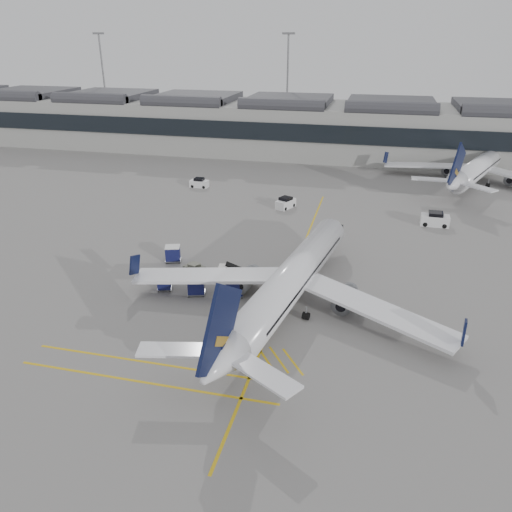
% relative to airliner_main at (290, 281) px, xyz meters
% --- Properties ---
extents(ground, '(220.00, 220.00, 0.00)m').
position_rel_airliner_main_xyz_m(ground, '(-11.07, -2.09, -2.86)').
color(ground, gray).
rests_on(ground, ground).
extents(terminal, '(200.00, 20.45, 12.40)m').
position_rel_airliner_main_xyz_m(terminal, '(-11.07, 69.84, 3.28)').
color(terminal, '#9E9E99').
rests_on(terminal, ground).
extents(light_masts, '(113.00, 0.60, 25.45)m').
position_rel_airliner_main_xyz_m(light_masts, '(-12.74, 83.91, 11.63)').
color(light_masts, slate).
rests_on(light_masts, ground).
extents(apron_markings, '(0.25, 60.00, 0.01)m').
position_rel_airliner_main_xyz_m(apron_markings, '(-1.07, 7.91, -2.85)').
color(apron_markings, gold).
rests_on(apron_markings, ground).
extents(airliner_main, '(33.01, 36.35, 9.73)m').
position_rel_airliner_main_xyz_m(airliner_main, '(0.00, 0.00, 0.00)').
color(airliner_main, white).
rests_on(airliner_main, ground).
extents(airliner_far, '(31.90, 35.25, 9.97)m').
position_rel_airliner_main_xyz_m(airliner_far, '(25.44, 53.07, 0.07)').
color(airliner_far, white).
rests_on(airliner_far, ground).
extents(belt_loader, '(4.40, 1.87, 1.76)m').
position_rel_airliner_main_xyz_m(belt_loader, '(-7.64, 4.94, -2.34)').
color(belt_loader, silver).
rests_on(belt_loader, ground).
extents(baggage_cart_a, '(2.20, 1.97, 1.96)m').
position_rel_airliner_main_xyz_m(baggage_cart_a, '(-6.02, 0.88, -1.81)').
color(baggage_cart_a, gray).
rests_on(baggage_cart_a, ground).
extents(baggage_cart_b, '(2.20, 1.98, 1.93)m').
position_rel_airliner_main_xyz_m(baggage_cart_b, '(-10.04, 0.21, -1.82)').
color(baggage_cart_b, gray).
rests_on(baggage_cart_b, ground).
extents(baggage_cart_c, '(1.83, 1.67, 1.59)m').
position_rel_airliner_main_xyz_m(baggage_cart_c, '(-13.73, 0.37, -2.01)').
color(baggage_cart_c, gray).
rests_on(baggage_cart_c, ground).
extents(baggage_cart_d, '(2.23, 2.02, 1.95)m').
position_rel_airliner_main_xyz_m(baggage_cart_d, '(-15.64, 7.44, -1.81)').
color(baggage_cart_d, gray).
rests_on(baggage_cart_d, ground).
extents(ramp_agent_a, '(0.75, 0.60, 1.79)m').
position_rel_airliner_main_xyz_m(ramp_agent_a, '(-3.60, 4.58, -1.97)').
color(ramp_agent_a, '#ED580C').
rests_on(ramp_agent_a, ground).
extents(ramp_agent_b, '(1.09, 1.02, 1.78)m').
position_rel_airliner_main_xyz_m(ramp_agent_b, '(-4.87, 4.21, -1.97)').
color(ramp_agent_b, orange).
rests_on(ramp_agent_b, ground).
extents(pushback_tug, '(2.67, 2.15, 1.30)m').
position_rel_airliner_main_xyz_m(pushback_tug, '(-11.93, 4.78, -2.28)').
color(pushback_tug, '#5C5D4F').
rests_on(pushback_tug, ground).
extents(safety_cone_nose, '(0.35, 0.35, 0.48)m').
position_rel_airliner_main_xyz_m(safety_cone_nose, '(1.00, 16.98, -2.62)').
color(safety_cone_nose, '#F24C0A').
rests_on(safety_cone_nose, ground).
extents(safety_cone_engine, '(0.37, 0.37, 0.52)m').
position_rel_airliner_main_xyz_m(safety_cone_engine, '(0.63, 7.01, -2.60)').
color(safety_cone_engine, '#F24C0A').
rests_on(safety_cone_engine, ground).
extents(service_van_left, '(3.24, 1.65, 1.66)m').
position_rel_airliner_main_xyz_m(service_van_left, '(-23.34, 38.33, -2.12)').
color(service_van_left, silver).
rests_on(service_van_left, ground).
extents(service_van_mid, '(2.98, 3.81, 1.75)m').
position_rel_airliner_main_xyz_m(service_van_mid, '(-6.16, 30.60, -2.08)').
color(service_van_mid, silver).
rests_on(service_van_mid, ground).
extents(service_van_right, '(3.97, 2.06, 2.01)m').
position_rel_airliner_main_xyz_m(service_van_right, '(16.09, 27.93, -1.96)').
color(service_van_right, silver).
rests_on(service_van_right, ground).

